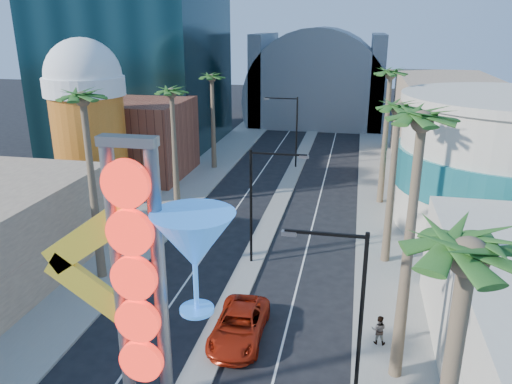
# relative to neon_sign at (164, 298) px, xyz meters

# --- Properties ---
(sidewalk_west) EXTENTS (5.00, 100.00, 0.15)m
(sidewalk_west) POSITION_rel_neon_sign_xyz_m (-10.32, 32.04, -7.23)
(sidewalk_west) COLOR gray
(sidewalk_west) RESTS_ON ground
(sidewalk_east) EXTENTS (5.00, 100.00, 0.15)m
(sidewalk_east) POSITION_rel_neon_sign_xyz_m (8.68, 32.04, -7.23)
(sidewalk_east) COLOR gray
(sidewalk_east) RESTS_ON ground
(median) EXTENTS (1.60, 84.00, 0.15)m
(median) POSITION_rel_neon_sign_xyz_m (-0.82, 35.04, -7.23)
(median) COLOR gray
(median) RESTS_ON ground
(brick_filler_west) EXTENTS (10.00, 10.00, 8.00)m
(brick_filler_west) POSITION_rel_neon_sign_xyz_m (-16.82, 35.04, -3.31)
(brick_filler_west) COLOR brown
(brick_filler_west) RESTS_ON ground
(filler_east) EXTENTS (10.00, 20.00, 10.00)m
(filler_east) POSITION_rel_neon_sign_xyz_m (15.18, 45.04, -2.31)
(filler_east) COLOR #957960
(filler_east) RESTS_ON ground
(beer_mug) EXTENTS (7.00, 7.00, 14.50)m
(beer_mug) POSITION_rel_neon_sign_xyz_m (-17.82, 27.04, 0.54)
(beer_mug) COLOR #B05E17
(beer_mug) RESTS_ON ground
(turquoise_building) EXTENTS (16.60, 16.60, 10.60)m
(turquoise_building) POSITION_rel_neon_sign_xyz_m (17.18, 27.04, -2.06)
(turquoise_building) COLOR beige
(turquoise_building) RESTS_ON ground
(canopy) EXTENTS (22.00, 16.00, 22.00)m
(canopy) POSITION_rel_neon_sign_xyz_m (-0.82, 69.04, -3.00)
(canopy) COLOR slate
(canopy) RESTS_ON ground
(neon_sign) EXTENTS (6.53, 2.60, 12.55)m
(neon_sign) POSITION_rel_neon_sign_xyz_m (0.00, 0.00, 0.00)
(neon_sign) COLOR gray
(neon_sign) RESTS_ON ground
(streetlight_0) EXTENTS (3.79, 0.25, 8.00)m
(streetlight_0) POSITION_rel_neon_sign_xyz_m (-0.27, 17.04, -2.43)
(streetlight_0) COLOR black
(streetlight_0) RESTS_ON ground
(streetlight_1) EXTENTS (3.79, 0.25, 8.00)m
(streetlight_1) POSITION_rel_neon_sign_xyz_m (-1.36, 41.04, -2.43)
(streetlight_1) COLOR black
(streetlight_1) RESTS_ON ground
(streetlight_2) EXTENTS (3.45, 0.25, 8.00)m
(streetlight_2) POSITION_rel_neon_sign_xyz_m (5.91, 5.04, -2.47)
(streetlight_2) COLOR black
(streetlight_2) RESTS_ON ground
(palm_1) EXTENTS (2.40, 2.40, 12.70)m
(palm_1) POSITION_rel_neon_sign_xyz_m (-9.82, 13.04, 3.52)
(palm_1) COLOR brown
(palm_1) RESTS_ON ground
(palm_2) EXTENTS (2.40, 2.40, 11.20)m
(palm_2) POSITION_rel_neon_sign_xyz_m (-9.82, 27.04, 2.17)
(palm_2) COLOR brown
(palm_2) RESTS_ON ground
(palm_3) EXTENTS (2.40, 2.40, 11.20)m
(palm_3) POSITION_rel_neon_sign_xyz_m (-9.82, 39.04, 2.17)
(palm_3) COLOR brown
(palm_3) RESTS_ON ground
(palm_4) EXTENTS (2.40, 2.40, 12.20)m
(palm_4) POSITION_rel_neon_sign_xyz_m (8.18, -2.96, 3.07)
(palm_4) COLOR brown
(palm_4) RESTS_ON ground
(palm_5) EXTENTS (2.40, 2.40, 13.20)m
(palm_5) POSITION_rel_neon_sign_xyz_m (8.18, 7.04, 3.96)
(palm_5) COLOR brown
(palm_5) RESTS_ON ground
(palm_6) EXTENTS (2.40, 2.40, 11.70)m
(palm_6) POSITION_rel_neon_sign_xyz_m (8.18, 19.04, 2.62)
(palm_6) COLOR brown
(palm_6) RESTS_ON ground
(palm_7) EXTENTS (2.40, 2.40, 12.70)m
(palm_7) POSITION_rel_neon_sign_xyz_m (8.18, 31.04, 3.52)
(palm_7) COLOR brown
(palm_7) RESTS_ON ground
(red_pickup) EXTENTS (2.63, 5.54, 1.53)m
(red_pickup) POSITION_rel_neon_sign_xyz_m (0.38, 8.46, -6.54)
(red_pickup) COLOR #A8220C
(red_pickup) RESTS_ON ground
(pedestrian_b) EXTENTS (0.81, 0.65, 1.56)m
(pedestrian_b) POSITION_rel_neon_sign_xyz_m (7.46, 9.29, -6.38)
(pedestrian_b) COLOR gray
(pedestrian_b) RESTS_ON sidewalk_east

